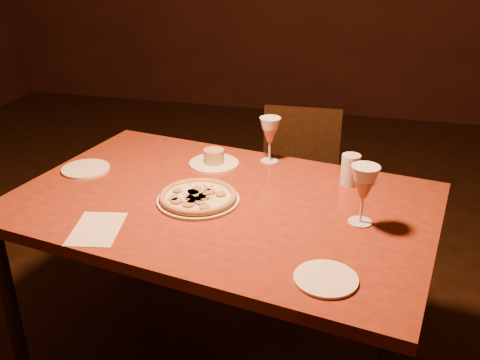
# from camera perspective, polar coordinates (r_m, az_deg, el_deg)

# --- Properties ---
(floor) EXTENTS (7.00, 7.00, 0.00)m
(floor) POSITION_cam_1_polar(r_m,az_deg,el_deg) (2.47, -7.13, -17.43)
(floor) COLOR black
(floor) RESTS_ON ground
(dining_table) EXTENTS (1.62, 1.19, 0.79)m
(dining_table) POSITION_cam_1_polar(r_m,az_deg,el_deg) (1.94, -2.00, -3.94)
(dining_table) COLOR maroon
(dining_table) RESTS_ON floor
(chair_far) EXTENTS (0.42, 0.42, 0.83)m
(chair_far) POSITION_cam_1_polar(r_m,az_deg,el_deg) (2.81, 6.17, -0.16)
(chair_far) COLOR black
(chair_far) RESTS_ON floor
(pizza_plate) EXTENTS (0.29, 0.29, 0.03)m
(pizza_plate) POSITION_cam_1_polar(r_m,az_deg,el_deg) (1.90, -4.50, -1.82)
(pizza_plate) COLOR white
(pizza_plate) RESTS_ON dining_table
(ramekin_saucer) EXTENTS (0.20, 0.20, 0.07)m
(ramekin_saucer) POSITION_cam_1_polar(r_m,az_deg,el_deg) (2.19, -2.80, 2.18)
(ramekin_saucer) COLOR white
(ramekin_saucer) RESTS_ON dining_table
(wine_glass_far) EXTENTS (0.09, 0.09, 0.19)m
(wine_glass_far) POSITION_cam_1_polar(r_m,az_deg,el_deg) (2.19, 3.19, 4.29)
(wine_glass_far) COLOR #BE6E4F
(wine_glass_far) RESTS_ON dining_table
(wine_glass_right) EXTENTS (0.09, 0.09, 0.20)m
(wine_glass_right) POSITION_cam_1_polar(r_m,az_deg,el_deg) (1.76, 12.98, -1.58)
(wine_glass_right) COLOR #BE6E4F
(wine_glass_right) RESTS_ON dining_table
(water_tumbler) EXTENTS (0.07, 0.07, 0.12)m
(water_tumbler) POSITION_cam_1_polar(r_m,az_deg,el_deg) (2.04, 11.68, 1.09)
(water_tumbler) COLOR silver
(water_tumbler) RESTS_ON dining_table
(side_plate_left) EXTENTS (0.19, 0.19, 0.01)m
(side_plate_left) POSITION_cam_1_polar(r_m,az_deg,el_deg) (2.23, -16.14, 1.15)
(side_plate_left) COLOR white
(side_plate_left) RESTS_ON dining_table
(side_plate_near) EXTENTS (0.18, 0.18, 0.01)m
(side_plate_near) POSITION_cam_1_polar(r_m,az_deg,el_deg) (1.51, 9.15, -10.36)
(side_plate_near) COLOR white
(side_plate_near) RESTS_ON dining_table
(menu_card) EXTENTS (0.19, 0.24, 0.00)m
(menu_card) POSITION_cam_1_polar(r_m,az_deg,el_deg) (1.79, -15.02, -5.05)
(menu_card) COLOR beige
(menu_card) RESTS_ON dining_table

